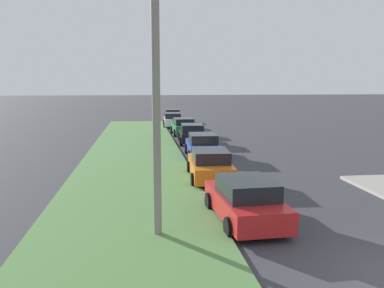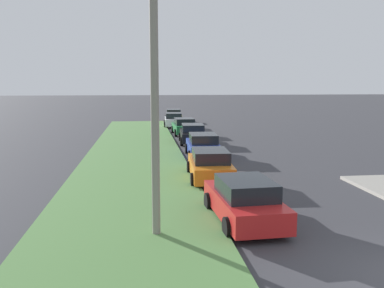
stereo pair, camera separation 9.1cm
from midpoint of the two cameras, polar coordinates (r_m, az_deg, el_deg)
grass_median at (r=18.48m, az=-8.36°, el=-5.59°), size 60.00×6.00×0.12m
parked_car_red at (r=13.57m, az=7.57°, el=-7.92°), size 4.39×2.19×1.47m
parked_car_orange at (r=19.17m, az=2.69°, el=-2.98°), size 4.39×2.19×1.47m
parked_car_blue at (r=25.07m, az=1.65°, el=-0.24°), size 4.37×2.15×1.47m
parked_car_black at (r=30.94m, az=0.17°, el=1.44°), size 4.39×2.20×1.47m
parked_car_green at (r=36.16m, az=-1.05°, el=2.47°), size 4.35×2.12×1.47m
parked_car_white at (r=42.72m, az=-2.55°, el=3.40°), size 4.38×2.17×1.47m
parked_car_yellow at (r=48.69m, az=-2.55°, el=4.04°), size 4.39×2.19×1.47m
streetlight at (r=11.68m, az=-3.37°, el=7.76°), size 0.86×2.85×7.50m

